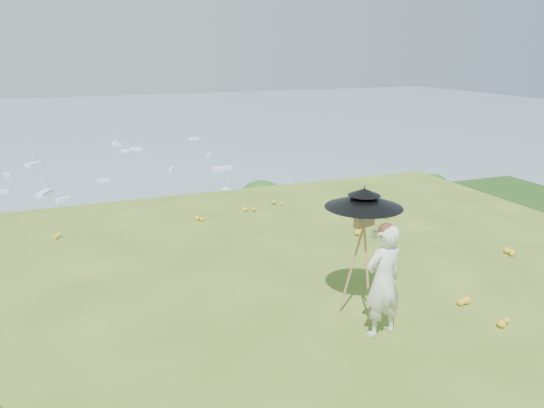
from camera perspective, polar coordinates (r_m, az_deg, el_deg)
name	(u,v)px	position (r m, az deg, el deg)	size (l,w,h in m)	color
ground	(330,293)	(8.95, 6.28, -9.51)	(14.00, 14.00, 0.00)	#43621C
shoreline_tier	(105,305)	(91.33, -17.53, -10.33)	(170.00, 28.00, 8.00)	#6E6758
bay_water	(70,138)	(249.98, -20.93, 6.60)	(700.00, 700.00, 0.00)	#708EA0
slope_trees	(127,284)	(46.27, -15.34, -8.33)	(110.00, 50.00, 6.00)	#214F17
harbor_town	(101,268)	(88.68, -17.89, -6.57)	(110.00, 22.00, 5.00)	silver
moored_boats	(34,180)	(172.42, -24.27, 2.35)	(140.00, 140.00, 0.70)	white
wildflowers	(323,284)	(9.12, 5.55, -8.54)	(10.00, 10.50, 0.12)	gold
painter	(383,281)	(7.52, 11.88, -8.10)	(0.60, 0.39, 1.64)	beige
field_easel	(362,261)	(7.98, 9.67, -6.03)	(0.67, 0.67, 1.76)	#A47D44
sun_umbrella	(364,205)	(7.72, 9.83, -0.09)	(1.13, 1.13, 0.57)	black
painter_cap	(387,228)	(7.24, 12.24, -2.50)	(0.22, 0.27, 0.10)	#C06970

